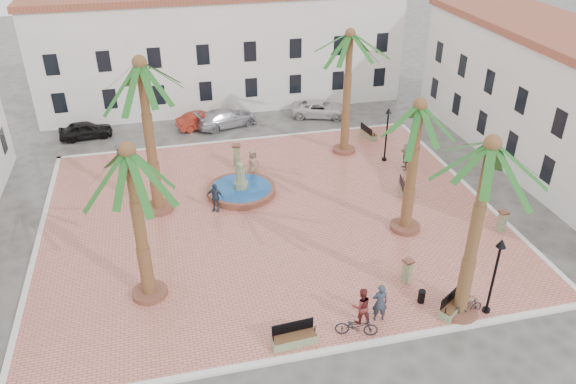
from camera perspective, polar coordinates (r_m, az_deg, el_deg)
The scene contains 36 objects.
ground at distance 33.10m, azimuth -1.68°, elevation -2.60°, with size 120.00×120.00×0.00m, color #56544F.
plaza at distance 33.06m, azimuth -1.69°, elevation -2.49°, with size 26.00×22.00×0.15m, color #CE7060.
kerb_n at distance 42.61m, azimuth -4.81°, elevation 5.25°, with size 26.30×0.30×0.16m, color silver.
kerb_s at distance 24.75m, azimuth 3.89°, elevation -15.88°, with size 26.30×0.30×0.16m, color silver.
kerb_e at distance 37.52m, azimuth 18.11°, elevation 0.14°, with size 0.30×22.30×0.16m, color silver.
kerb_w at distance 33.40m, azimuth -24.14°, elevation -5.09°, with size 0.30×22.30×0.16m, color silver.
building_north at distance 49.41m, azimuth -6.81°, elevation 14.44°, with size 30.40×7.40×9.50m.
building_east at distance 41.15m, azimuth 26.20°, elevation 8.00°, with size 7.40×26.40×9.00m.
fountain at distance 35.20m, azimuth -4.78°, elevation 0.29°, with size 4.28×4.28×2.21m.
palm_nw at distance 31.11m, azimuth -14.63°, elevation 10.90°, with size 5.75×5.75×9.37m.
palm_sw at distance 24.39m, azimuth -15.73°, elevation 2.24°, with size 5.43×5.43×8.03m.
palm_s at distance 23.31m, azimuth 19.69°, elevation 2.61°, with size 5.30×5.30×8.91m.
palm_e at distance 29.48m, azimuth 13.08°, elevation 7.03°, with size 5.47×5.47×7.81m.
palm_ne at distance 38.14m, azimuth 6.27°, elevation 14.39°, with size 5.27×5.27×8.80m.
bench_s at distance 24.72m, azimuth 0.63°, elevation -14.66°, with size 2.01×0.74×1.04m.
bench_se at distance 27.33m, azimuth 16.57°, elevation -11.02°, with size 1.98×1.56×1.04m.
bench_e at distance 35.84m, azimuth 11.76°, elevation 0.23°, with size 0.94×1.83×0.93m.
bench_ne at distance 43.18m, azimuth 8.15°, elevation 5.88°, with size 0.81×1.83×0.93m.
lamppost_s at distance 26.29m, azimuth 20.45°, elevation -6.84°, with size 0.44×0.44×4.02m.
lamppost_e at distance 38.80m, azimuth 10.06°, elevation 6.68°, with size 0.42×0.42×3.88m.
bollard_se at distance 28.21m, azimuth 12.02°, elevation -7.83°, with size 0.57×0.57×1.30m.
bollard_n at distance 38.44m, azimuth -5.23°, elevation 3.80°, with size 0.66×0.66×1.53m.
bollard_e at distance 33.44m, azimuth 20.91°, elevation -2.78°, with size 0.49×0.49×1.30m.
litter_bin at distance 27.39m, azimuth 13.41°, elevation -10.28°, with size 0.34×0.34×0.65m, color black.
cyclist_a at distance 25.68m, azimuth 9.32°, elevation -11.03°, with size 0.71×0.47×1.95m, color #2A3241.
bicycle_a at distance 25.15m, azimuth 6.98°, elevation -13.36°, with size 0.65×1.87×0.98m, color black.
cyclist_b at distance 25.50m, azimuth 7.47°, elevation -11.39°, with size 0.89×0.69×1.83m, color maroon.
bicycle_b at distance 27.16m, azimuth 17.79°, elevation -11.06°, with size 0.43×1.54×0.92m, color black.
pedestrian_fountain_a at distance 36.93m, azimuth -3.60°, elevation 2.95°, with size 0.91×0.59×1.85m, color #8A6C55.
pedestrian_fountain_b at distance 33.30m, azimuth -7.43°, elevation -0.52°, with size 1.06×0.44×1.81m, color #2B3C4E.
pedestrian_north at distance 39.58m, azimuth -16.66°, elevation 3.56°, with size 1.15×0.66×1.77m, color #48494D.
pedestrian_east at distance 38.57m, azimuth 11.90°, elevation 3.56°, with size 1.72×0.55×1.85m, color gray.
car_black at distance 45.45m, azimuth -19.87°, elevation 5.95°, with size 1.57×3.89×1.33m, color black.
car_red at distance 45.13m, azimuth -8.79°, elevation 7.23°, with size 1.35×3.88×1.28m, color maroon.
car_silver at distance 45.11m, azimuth -6.29°, elevation 7.50°, with size 2.00×4.91×1.42m, color #B2B0BA.
car_white at distance 46.87m, azimuth 3.30°, elevation 8.44°, with size 2.18×4.73×1.32m, color silver.
Camera 1 is at (-5.62, -27.34, 17.80)m, focal length 35.00 mm.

